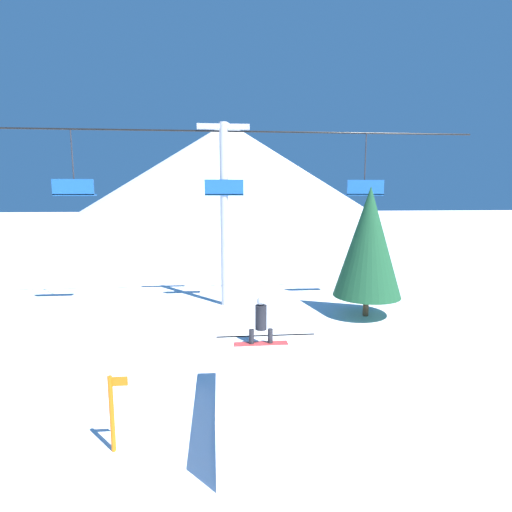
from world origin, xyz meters
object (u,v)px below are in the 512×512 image
snow_ramp (276,395)px  pine_tree_near (369,242)px  snowboarder (261,321)px  trail_marker (112,411)px

snow_ramp → pine_tree_near: 9.82m
snowboarder → pine_tree_near: 8.52m
snowboarder → trail_marker: snowboarder is taller
snow_ramp → snowboarder: size_ratio=2.97×
snowboarder → pine_tree_near: (5.37, 6.50, 1.24)m
snow_ramp → snowboarder: (-0.21, 1.45, 1.35)m
snow_ramp → trail_marker: size_ratio=2.53×
snow_ramp → trail_marker: trail_marker is taller
snowboarder → pine_tree_near: bearing=50.5°
pine_tree_near → trail_marker: pine_tree_near is taller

